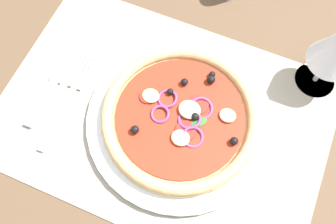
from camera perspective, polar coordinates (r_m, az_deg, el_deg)
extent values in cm
cube|color=brown|center=(58.75, -0.76, -1.08)|extent=(190.00, 140.00, 2.40)
cube|color=#A39984|center=(57.45, -0.78, -0.57)|extent=(50.41, 34.95, 0.40)
cylinder|color=white|center=(56.33, 1.80, -1.46)|extent=(28.36, 28.36, 1.08)
cylinder|color=tan|center=(55.36, 1.83, -1.07)|extent=(23.58, 23.58, 1.00)
torus|color=tan|center=(54.56, 1.86, -0.74)|extent=(23.50, 23.50, 1.80)
cylinder|color=#A82D19|center=(54.75, 1.85, -0.82)|extent=(19.34, 19.34, 0.30)
ellipsoid|color=beige|center=(53.05, 1.94, -4.00)|extent=(2.75, 2.47, 0.82)
ellipsoid|color=beige|center=(54.98, 9.18, -0.52)|extent=(2.49, 2.25, 0.75)
ellipsoid|color=beige|center=(55.59, -2.69, 2.54)|extent=(2.64, 2.38, 0.79)
ellipsoid|color=beige|center=(54.59, 3.34, 0.39)|extent=(3.35, 3.02, 1.01)
sphere|color=black|center=(56.42, 2.55, 4.65)|extent=(1.13, 1.13, 1.13)
sphere|color=black|center=(57.43, 6.82, 5.77)|extent=(1.01, 1.01, 1.01)
sphere|color=black|center=(56.83, 6.66, 4.98)|extent=(1.30, 1.30, 1.30)
sphere|color=black|center=(53.51, 10.16, -4.43)|extent=(1.19, 1.19, 1.19)
sphere|color=black|center=(53.43, -5.14, -2.71)|extent=(1.24, 1.24, 1.24)
sphere|color=black|center=(55.63, 0.82, 2.99)|extent=(1.00, 1.00, 1.00)
sphere|color=black|center=(54.10, 4.19, -0.71)|extent=(1.20, 1.20, 1.20)
torus|color=#8E3D75|center=(53.36, 3.84, -3.86)|extent=(3.36, 3.29, 1.41)
torus|color=#8E3D75|center=(54.38, 3.43, -0.83)|extent=(3.65, 3.58, 1.51)
torus|color=#8E3D75|center=(54.57, -1.59, -0.17)|extent=(2.91, 2.92, 0.86)
torus|color=#8E3D75|center=(55.46, 0.14, 2.02)|extent=(3.18, 3.15, 0.96)
torus|color=#8E3D75|center=(55.07, 5.15, 0.57)|extent=(3.71, 3.66, 1.32)
cylinder|color=#A3281E|center=(55.36, 4.66, 1.12)|extent=(3.20, 3.20, 0.30)
cylinder|color=#A3281E|center=(53.72, 2.76, -2.89)|extent=(3.08, 3.08, 0.30)
cylinder|color=#A3281E|center=(55.85, -3.17, 2.44)|extent=(2.44, 2.44, 0.30)
ellipsoid|color=#2D6B28|center=(54.14, 4.58, -1.84)|extent=(2.95, 2.99, 0.30)
ellipsoid|color=#2D6B28|center=(54.97, 4.19, 0.39)|extent=(2.85, 3.06, 0.30)
cube|color=silver|center=(59.31, -16.64, -0.94)|extent=(1.25, 11.18, 0.44)
cube|color=silver|center=(61.21, -13.75, 4.61)|extent=(2.28, 2.59, 0.44)
cube|color=silver|center=(62.10, -11.64, 6.99)|extent=(0.45, 4.33, 0.44)
cube|color=silver|center=(62.32, -12.13, 7.15)|extent=(0.45, 4.33, 0.44)
cube|color=silver|center=(62.54, -12.62, 7.31)|extent=(0.45, 4.33, 0.44)
cube|color=silver|center=(62.77, -13.11, 7.47)|extent=(0.45, 4.33, 0.44)
cube|color=silver|center=(61.06, -18.99, 1.34)|extent=(1.33, 8.40, 0.62)
cube|color=silver|center=(64.17, -14.62, 8.88)|extent=(2.04, 11.61, 0.44)
cylinder|color=silver|center=(64.61, 21.66, 4.64)|extent=(6.40, 6.40, 0.40)
cylinder|color=silver|center=(62.00, 22.68, 5.97)|extent=(0.80, 0.80, 6.00)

